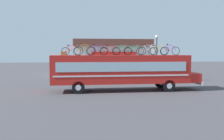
% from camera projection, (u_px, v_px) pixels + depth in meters
% --- Properties ---
extents(ground_plane, '(120.00, 120.00, 0.00)m').
position_uv_depth(ground_plane, '(120.00, 91.00, 20.88)').
color(ground_plane, '#423F44').
extents(bus, '(12.72, 2.56, 3.05)m').
position_uv_depth(bus, '(123.00, 69.00, 20.77)').
color(bus, red).
rests_on(bus, ground).
extents(luggage_bag_1, '(0.44, 0.55, 0.31)m').
position_uv_depth(luggage_bag_1, '(64.00, 53.00, 19.99)').
color(luggage_bag_1, olive).
rests_on(luggage_bag_1, bus).
extents(rooftop_bicycle_1, '(1.63, 0.44, 0.88)m').
position_uv_depth(rooftop_bicycle_1, '(71.00, 51.00, 20.41)').
color(rooftop_bicycle_1, black).
rests_on(rooftop_bicycle_1, bus).
extents(rooftop_bicycle_2, '(1.69, 0.44, 0.96)m').
position_uv_depth(rooftop_bicycle_2, '(85.00, 50.00, 19.88)').
color(rooftop_bicycle_2, black).
rests_on(rooftop_bicycle_2, bus).
extents(rooftop_bicycle_3, '(1.77, 0.44, 0.94)m').
position_uv_depth(rooftop_bicycle_3, '(98.00, 51.00, 20.77)').
color(rooftop_bicycle_3, black).
rests_on(rooftop_bicycle_3, bus).
extents(rooftop_bicycle_4, '(1.71, 0.44, 0.86)m').
position_uv_depth(rooftop_bicycle_4, '(110.00, 51.00, 20.38)').
color(rooftop_bicycle_4, black).
rests_on(rooftop_bicycle_4, bus).
extents(rooftop_bicycle_5, '(1.72, 0.44, 0.92)m').
position_uv_depth(rooftop_bicycle_5, '(122.00, 51.00, 20.95)').
color(rooftop_bicycle_5, black).
rests_on(rooftop_bicycle_5, bus).
extents(rooftop_bicycle_6, '(1.72, 0.44, 0.89)m').
position_uv_depth(rooftop_bicycle_6, '(134.00, 51.00, 21.11)').
color(rooftop_bicycle_6, black).
rests_on(rooftop_bicycle_6, bus).
extents(rooftop_bicycle_7, '(1.76, 0.44, 0.93)m').
position_uv_depth(rooftop_bicycle_7, '(148.00, 51.00, 20.86)').
color(rooftop_bicycle_7, black).
rests_on(rooftop_bicycle_7, bus).
extents(rooftop_bicycle_8, '(1.72, 0.44, 0.89)m').
position_uv_depth(rooftop_bicycle_8, '(158.00, 51.00, 21.43)').
color(rooftop_bicycle_8, black).
rests_on(rooftop_bicycle_8, bus).
extents(rooftop_bicycle_9, '(1.75, 0.44, 0.97)m').
position_uv_depth(rooftop_bicycle_9, '(170.00, 51.00, 21.34)').
color(rooftop_bicycle_9, black).
rests_on(rooftop_bicycle_9, bus).
extents(roadside_building, '(10.80, 8.86, 5.06)m').
position_uv_depth(roadside_building, '(110.00, 57.00, 36.53)').
color(roadside_building, silver).
rests_on(roadside_building, ground).
extents(street_lamp, '(0.33, 0.33, 5.18)m').
position_uv_depth(street_lamp, '(157.00, 54.00, 26.89)').
color(street_lamp, '#38383D').
rests_on(street_lamp, ground).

